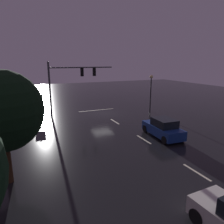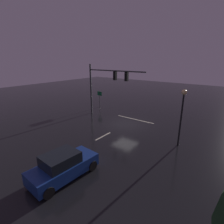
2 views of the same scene
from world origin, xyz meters
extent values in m
plane|color=black|center=(0.00, 0.00, 0.00)|extent=(80.00, 80.00, 0.00)
cylinder|color=#383A3D|center=(6.16, -0.94, 3.27)|extent=(0.22, 0.22, 6.53)
cylinder|color=#383A3D|center=(2.21, -0.94, 5.83)|extent=(7.91, 0.14, 0.14)
cube|color=black|center=(2.21, -0.94, 5.26)|extent=(0.32, 0.36, 1.00)
sphere|color=black|center=(2.21, -1.13, 5.58)|extent=(0.20, 0.20, 0.20)
sphere|color=black|center=(2.21, -1.13, 5.26)|extent=(0.20, 0.20, 0.20)
sphere|color=#19F24C|center=(2.21, -1.13, 4.94)|extent=(0.20, 0.20, 0.20)
cube|color=black|center=(0.62, -0.94, 5.26)|extent=(0.32, 0.36, 1.00)
sphere|color=black|center=(0.62, -1.13, 5.58)|extent=(0.20, 0.20, 0.20)
sphere|color=black|center=(0.62, -1.13, 5.26)|extent=(0.20, 0.20, 0.20)
sphere|color=#19F24C|center=(0.62, -1.13, 4.94)|extent=(0.20, 0.20, 0.20)
cube|color=beige|center=(0.00, 4.00, 0.00)|extent=(0.16, 2.20, 0.01)
cube|color=beige|center=(0.00, 10.00, 0.00)|extent=(0.16, 2.20, 0.01)
cube|color=beige|center=(0.00, 16.00, 0.00)|extent=(0.16, 2.20, 0.01)
cube|color=beige|center=(0.00, -2.14, 0.00)|extent=(5.00, 0.16, 0.01)
cube|color=navy|center=(-1.90, 10.05, 0.62)|extent=(2.04, 4.39, 0.80)
cube|color=black|center=(-1.89, 10.25, 1.36)|extent=(1.72, 2.19, 0.68)
cylinder|color=black|center=(-1.16, 8.40, 0.34)|extent=(0.26, 0.69, 0.68)
cylinder|color=black|center=(-2.83, 8.50, 0.34)|extent=(0.26, 0.69, 0.68)
cylinder|color=black|center=(-0.97, 11.60, 0.34)|extent=(0.26, 0.69, 0.68)
cylinder|color=black|center=(-2.65, 11.69, 0.34)|extent=(0.26, 0.69, 0.68)
sphere|color=#F9EFC6|center=(-1.37, 7.89, 0.67)|extent=(0.20, 0.20, 0.20)
sphere|color=#F9EFC6|center=(-2.67, 7.97, 0.67)|extent=(0.20, 0.20, 0.20)
cylinder|color=black|center=(3.20, 19.15, 0.34)|extent=(0.25, 0.69, 0.68)
cylinder|color=black|center=(1.52, 19.08, 0.34)|extent=(0.25, 0.69, 0.68)
sphere|color=#F9EFC6|center=(3.03, 18.62, 0.67)|extent=(0.20, 0.20, 0.20)
sphere|color=#F9EFC6|center=(1.73, 18.57, 0.67)|extent=(0.20, 0.20, 0.20)
cylinder|color=black|center=(-6.30, 1.47, 2.23)|extent=(0.14, 0.14, 4.45)
sphere|color=#F9D88C|center=(-6.30, 1.47, 4.63)|extent=(0.44, 0.44, 0.44)
cylinder|color=#383A3D|center=(7.22, -3.87, 1.24)|extent=(0.09, 0.09, 2.47)
cube|color=#0F6033|center=(7.22, -3.87, 2.12)|extent=(0.90, 0.17, 0.60)
cylinder|color=#382314|center=(10.34, 12.58, 1.23)|extent=(0.36, 0.36, 2.46)
sphere|color=black|center=(10.34, 12.58, 4.07)|extent=(4.30, 4.30, 4.30)
camera|label=1|loc=(9.36, 24.50, 6.57)|focal=33.70mm
camera|label=2|loc=(-9.84, 15.63, 7.11)|focal=27.68mm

